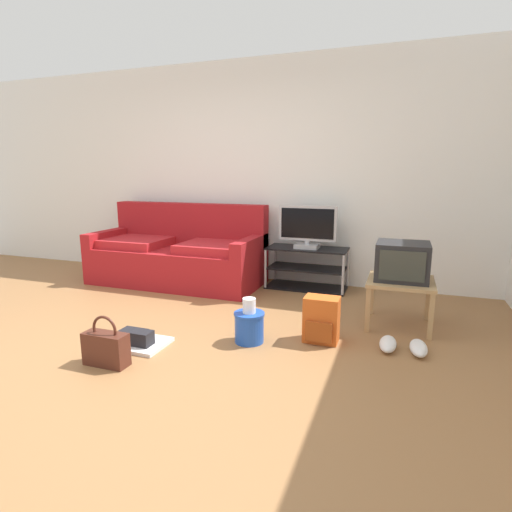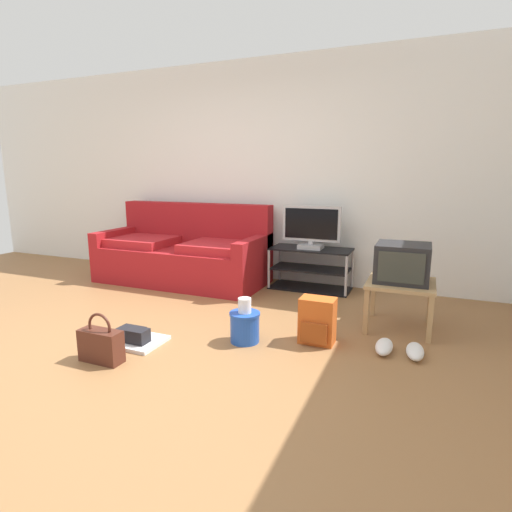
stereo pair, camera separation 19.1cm
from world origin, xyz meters
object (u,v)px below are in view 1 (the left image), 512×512
Objects in this scene: crt_tv at (402,261)px; cleaning_bucket at (249,324)px; handbag at (106,348)px; sneakers_pair at (403,346)px; flat_tv at (307,227)px; side_table at (400,286)px; backpack at (321,320)px; tv_stand at (307,268)px; couch at (179,255)px; floor_tray at (135,340)px.

cleaning_bucket is at bearing -144.46° from crt_tv.
handbag is 2.21m from sneakers_pair.
cleaning_bucket is at bearing 41.65° from handbag.
cleaning_bucket is at bearing -92.78° from flat_tv.
side_table is at bearing -40.60° from flat_tv.
tv_stand is at bearing 125.16° from backpack.
tv_stand is at bearing 90.00° from flat_tv.
couch is 2.30m from handbag.
handbag is at bearing -86.37° from floor_tray.
backpack is 0.75× the size of floor_tray.
couch is at bearing 166.46° from backpack.
side_table is at bearing 34.99° from cleaning_bucket.
couch is at bearing 155.16° from sneakers_pair.
tv_stand is 2.10× the size of crt_tv.
flat_tv is at bearing 87.22° from cleaning_bucket.
side_table is (1.05, -0.90, -0.37)m from flat_tv.
flat_tv is at bearing 126.78° from sneakers_pair.
flat_tv is 1.35× the size of floor_tray.
tv_stand is 1.72m from cleaning_bucket.
couch is 5.66× the size of handbag.
backpack is at bearing -178.52° from sneakers_pair.
crt_tv is (2.62, -0.65, 0.25)m from couch.
backpack is (-0.59, -0.60, -0.41)m from crt_tv.
tv_stand is 2.54× the size of cleaning_bucket.
handbag is 0.38m from floor_tray.
crt_tv is 0.80m from sneakers_pair.
side_table is at bearing -41.29° from tv_stand.
crt_tv is (-0.00, 0.02, 0.22)m from side_table.
flat_tv reaches higher than crt_tv.
sneakers_pair is at bearing 10.80° from cleaning_bucket.
flat_tv is (1.57, 0.23, 0.39)m from couch.
side_table is 1.26× the size of crt_tv.
couch is 2.96m from sneakers_pair.
flat_tv reaches higher than side_table.
cleaning_bucket is (-0.08, -1.69, -0.58)m from flat_tv.
couch is 5.69× the size of cleaning_bucket.
backpack is 1.01× the size of cleaning_bucket.
crt_tv is 1.19× the size of backpack.
crt_tv is 2.36m from floor_tray.
crt_tv reaches higher than side_table.
couch is 2.09m from cleaning_bucket.
crt_tv reaches higher than backpack.
sneakers_pair is (1.10, -1.49, -0.20)m from tv_stand.
flat_tv is at bearing 139.40° from side_table.
side_table is at bearing -14.29° from couch.
flat_tv reaches higher than sneakers_pair.
side_table is at bearing 94.74° from sneakers_pair.
crt_tv is at bearing 63.71° from backpack.
crt_tv is at bearing 90.00° from side_table.
flat_tv is at bearing 8.39° from couch.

